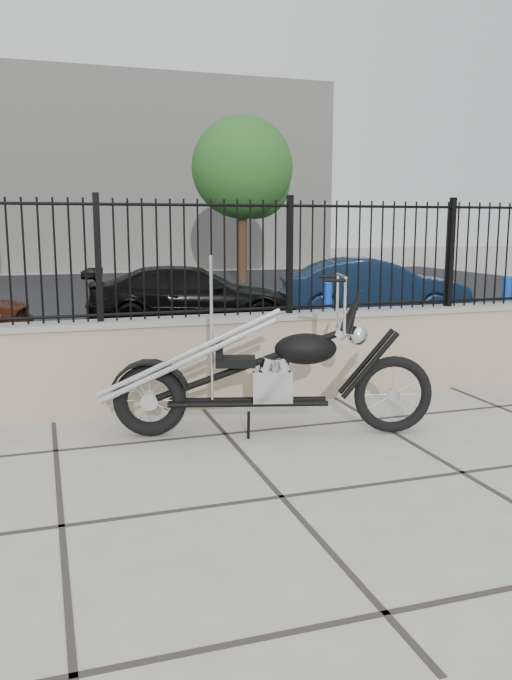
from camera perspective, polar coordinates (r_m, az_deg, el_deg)
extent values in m
plane|color=#99968E|center=(4.83, 2.21, -13.36)|extent=(90.00, 90.00, 0.00)
plane|color=black|center=(16.84, -12.65, 3.19)|extent=(30.00, 30.00, 0.00)
cube|color=gray|center=(6.98, -4.86, -1.90)|extent=(14.00, 0.36, 0.96)
cube|color=black|center=(6.84, -5.00, 6.98)|extent=(14.00, 0.08, 1.20)
cube|color=beige|center=(30.77, -15.53, 13.49)|extent=(22.00, 6.00, 8.00)
imported|color=black|center=(12.51, -5.50, 3.74)|extent=(4.14, 2.28, 1.14)
imported|color=#0D1B32|center=(13.65, 10.12, 4.37)|extent=(3.97, 2.22, 1.24)
cylinder|color=#0B35AA|center=(9.93, 6.16, 1.89)|extent=(0.17, 0.17, 1.06)
cylinder|color=#0B1DAB|center=(10.85, 20.66, 2.15)|extent=(0.17, 0.17, 1.12)
cylinder|color=#382619|center=(21.83, -1.17, 8.93)|extent=(0.30, 0.30, 3.05)
sphere|color=#3C6D29|center=(21.91, -1.19, 15.05)|extent=(3.25, 3.25, 3.25)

